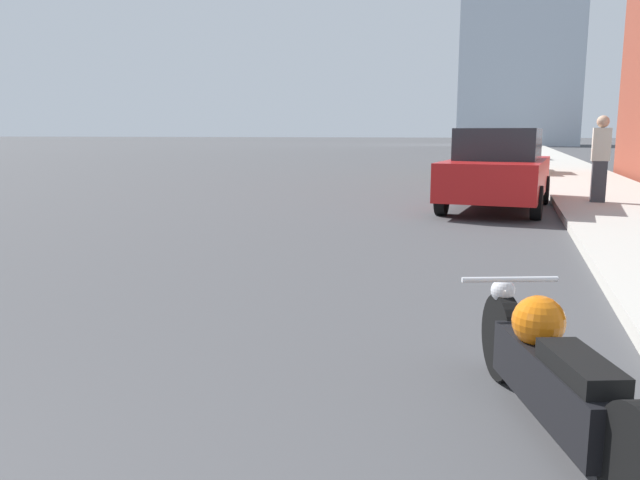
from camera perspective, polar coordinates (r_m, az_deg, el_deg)
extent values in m
cube|color=#B2ADA3|center=(40.24, 20.31, 7.00)|extent=(2.79, 240.00, 0.15)
cylinder|color=black|center=(4.37, 16.30, -8.54)|extent=(0.28, 0.58, 0.58)
cylinder|color=black|center=(2.95, 27.25, -18.44)|extent=(0.28, 0.58, 0.58)
cube|color=black|center=(3.62, 20.63, -12.22)|extent=(0.65, 1.28, 0.31)
sphere|color=orange|center=(3.76, 19.36, -7.04)|extent=(0.30, 0.30, 0.30)
cube|color=black|center=(3.32, 22.71, -10.62)|extent=(0.40, 0.62, 0.10)
sphere|color=silver|center=(4.30, 16.39, -4.46)|extent=(0.16, 0.16, 0.16)
cylinder|color=silver|center=(4.17, 16.97, -3.47)|extent=(0.60, 0.24, 0.04)
cube|color=red|center=(13.88, 15.93, 5.57)|extent=(2.32, 4.73, 0.74)
cube|color=#23282D|center=(13.85, 16.06, 8.44)|extent=(1.81, 2.34, 0.65)
cylinder|color=black|center=(15.43, 13.15, 4.70)|extent=(0.26, 0.66, 0.65)
cylinder|color=black|center=(15.25, 19.82, 4.32)|extent=(0.26, 0.66, 0.65)
cylinder|color=black|center=(12.65, 11.08, 3.70)|extent=(0.26, 0.66, 0.65)
cylinder|color=black|center=(12.43, 19.20, 3.23)|extent=(0.26, 0.66, 0.65)
cube|color=gold|center=(25.12, 16.75, 7.32)|extent=(1.87, 4.35, 0.78)
cube|color=#23282D|center=(25.10, 16.83, 8.96)|extent=(1.54, 2.11, 0.66)
cylinder|color=black|center=(26.46, 14.83, 6.67)|extent=(0.22, 0.66, 0.65)
cylinder|color=black|center=(26.50, 18.43, 6.50)|extent=(0.22, 0.66, 0.65)
cylinder|color=black|center=(23.80, 14.78, 6.35)|extent=(0.22, 0.66, 0.65)
cylinder|color=black|center=(23.84, 18.78, 6.16)|extent=(0.22, 0.66, 0.65)
cube|color=silver|center=(37.26, 16.96, 7.91)|extent=(1.96, 4.31, 0.67)
cube|color=#23282D|center=(37.24, 17.01, 8.94)|extent=(1.58, 2.10, 0.67)
cylinder|color=black|center=(38.53, 15.60, 7.52)|extent=(0.24, 0.67, 0.66)
cylinder|color=black|center=(38.62, 18.05, 7.41)|extent=(0.24, 0.67, 0.66)
cylinder|color=black|center=(35.92, 15.74, 7.38)|extent=(0.24, 0.67, 0.66)
cylinder|color=black|center=(36.02, 18.36, 7.25)|extent=(0.24, 0.67, 0.66)
cube|color=#38383D|center=(14.70, 24.12, 4.90)|extent=(0.29, 0.20, 0.88)
cube|color=beige|center=(14.67, 24.34, 7.97)|extent=(0.36, 0.20, 0.70)
sphere|color=tan|center=(14.67, 24.47, 9.83)|extent=(0.26, 0.26, 0.26)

